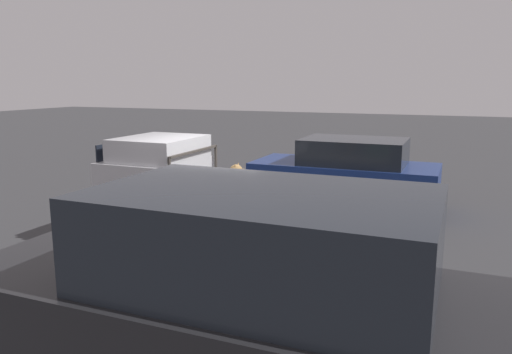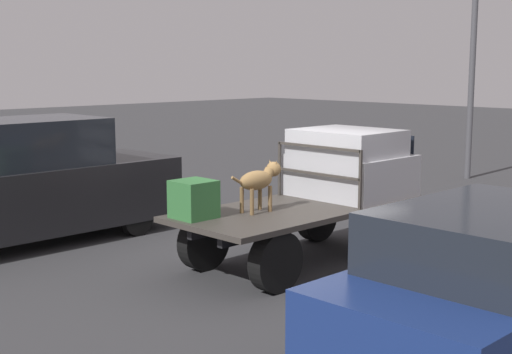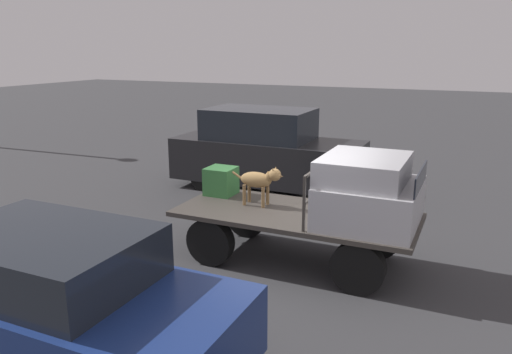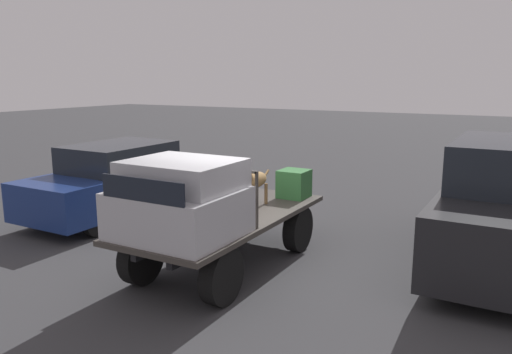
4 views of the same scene
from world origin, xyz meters
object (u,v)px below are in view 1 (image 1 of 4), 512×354
object	(u,v)px
flatbed_truck	(217,216)
parked_sedan	(346,173)
dog	(251,179)
cargo_crate	(301,201)
parked_pickup_far	(242,315)

from	to	relation	value
flatbed_truck	parked_sedan	xyz separation A→B (m)	(-1.44, -3.97, 0.20)
dog	cargo_crate	xyz separation A→B (m)	(-0.98, 0.33, -0.21)
parked_sedan	flatbed_truck	bearing A→B (deg)	69.40
dog	cargo_crate	bearing A→B (deg)	167.97
flatbed_truck	parked_sedan	world-z (taller)	parked_sedan
cargo_crate	parked_pickup_far	size ratio (longest dim) A/B	0.11
cargo_crate	parked_pickup_far	distance (m)	3.67
dog	cargo_crate	distance (m)	1.05
dog	flatbed_truck	bearing A→B (deg)	-2.42
cargo_crate	parked_sedan	xyz separation A→B (m)	(0.26, -4.42, -0.33)
flatbed_truck	cargo_crate	bearing A→B (deg)	165.16
cargo_crate	parked_pickup_far	bearing A→B (deg)	99.76
cargo_crate	flatbed_truck	bearing A→B (deg)	-14.84
flatbed_truck	dog	distance (m)	1.04
parked_sedan	parked_pickup_far	bearing A→B (deg)	95.66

